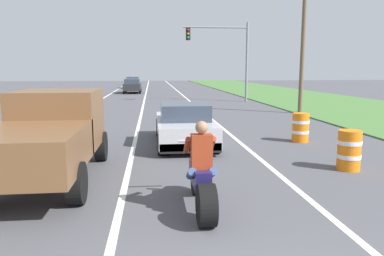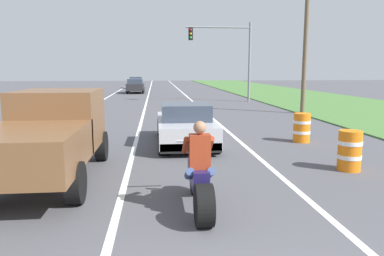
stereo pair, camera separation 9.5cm
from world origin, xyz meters
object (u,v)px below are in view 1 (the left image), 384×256
at_px(distant_car_far_ahead, 132,86).
at_px(distant_car_further_ahead, 133,82).
at_px(construction_barrel_nearest, 349,150).
at_px(motorcycle_with_rider, 201,179).
at_px(construction_barrel_mid, 300,127).
at_px(sports_car_silver, 184,125).
at_px(traffic_light_mast_near, 227,49).
at_px(pickup_truck_left_lane_brown, 50,132).

height_order(distant_car_far_ahead, distant_car_further_ahead, same).
bearing_deg(construction_barrel_nearest, motorcycle_with_rider, -149.96).
height_order(motorcycle_with_rider, construction_barrel_mid, motorcycle_with_rider).
relative_size(sports_car_silver, construction_barrel_mid, 4.30).
relative_size(sports_car_silver, distant_car_far_ahead, 1.08).
height_order(traffic_light_mast_near, construction_barrel_nearest, traffic_light_mast_near).
relative_size(traffic_light_mast_near, construction_barrel_nearest, 6.00).
relative_size(motorcycle_with_rider, sports_car_silver, 0.51).
bearing_deg(distant_car_far_ahead, pickup_truck_left_lane_brown, -90.48).
bearing_deg(sports_car_silver, construction_barrel_mid, -0.99).
bearing_deg(sports_car_silver, construction_barrel_nearest, -44.09).
bearing_deg(construction_barrel_nearest, sports_car_silver, 135.91).
xyz_separation_m(pickup_truck_left_lane_brown, construction_barrel_mid, (7.37, 3.67, -0.60)).
height_order(sports_car_silver, construction_barrel_mid, sports_car_silver).
height_order(construction_barrel_mid, distant_car_far_ahead, distant_car_far_ahead).
height_order(construction_barrel_nearest, distant_car_further_ahead, distant_car_further_ahead).
height_order(motorcycle_with_rider, construction_barrel_nearest, motorcycle_with_rider).
relative_size(motorcycle_with_rider, construction_barrel_nearest, 2.21).
bearing_deg(distant_car_further_ahead, construction_barrel_nearest, -79.99).
distance_m(pickup_truck_left_lane_brown, traffic_light_mast_near, 21.42).
distance_m(sports_car_silver, traffic_light_mast_near, 16.92).
height_order(construction_barrel_nearest, distant_car_far_ahead, distant_car_far_ahead).
relative_size(sports_car_silver, pickup_truck_left_lane_brown, 0.90).
relative_size(motorcycle_with_rider, distant_car_further_ahead, 0.55).
relative_size(construction_barrel_nearest, distant_car_further_ahead, 0.25).
bearing_deg(distant_car_far_ahead, construction_barrel_nearest, -77.50).
bearing_deg(construction_barrel_mid, distant_car_further_ahead, 101.28).
bearing_deg(traffic_light_mast_near, construction_barrel_nearest, -92.58).
xyz_separation_m(construction_barrel_mid, distant_car_far_ahead, (-7.11, 27.43, 0.27)).
relative_size(pickup_truck_left_lane_brown, construction_barrel_nearest, 4.80).
relative_size(pickup_truck_left_lane_brown, distant_car_further_ahead, 1.20).
bearing_deg(pickup_truck_left_lane_brown, distant_car_far_ahead, 89.52).
xyz_separation_m(sports_car_silver, construction_barrel_mid, (4.02, -0.07, -0.13)).
xyz_separation_m(construction_barrel_nearest, distant_car_far_ahead, (-6.88, 31.03, 0.27)).
xyz_separation_m(motorcycle_with_rider, distant_car_further_ahead, (-3.32, 43.90, 0.18)).
bearing_deg(traffic_light_mast_near, motorcycle_with_rider, -102.62).
bearing_deg(motorcycle_with_rider, traffic_light_mast_near, 77.38).
bearing_deg(motorcycle_with_rider, distant_car_further_ahead, 94.33).
distance_m(motorcycle_with_rider, distant_car_further_ahead, 44.03).
bearing_deg(distant_car_further_ahead, pickup_truck_left_lane_brown, -89.72).
bearing_deg(distant_car_further_ahead, motorcycle_with_rider, -85.67).
xyz_separation_m(sports_car_silver, distant_car_further_ahead, (-3.55, 37.91, 0.14)).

